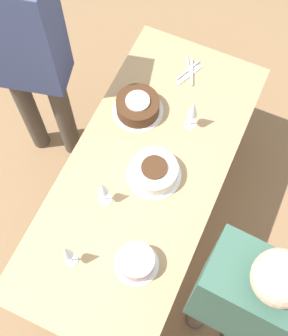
{
  "coord_description": "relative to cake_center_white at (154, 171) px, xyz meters",
  "views": [
    {
      "loc": [
        0.83,
        0.38,
        2.82
      ],
      "look_at": [
        0.0,
        0.0,
        0.8
      ],
      "focal_mm": 50.0,
      "sensor_mm": 36.0,
      "label": 1
    }
  ],
  "objects": [
    {
      "name": "person_watching",
      "position": [
        0.44,
        0.57,
        0.15
      ],
      "size": [
        0.24,
        0.41,
        1.56
      ],
      "rotation": [
        0.0,
        0.0,
        -1.63
      ],
      "color": "#4C4238",
      "rests_on": "ground_plane"
    },
    {
      "name": "wine_glass_far",
      "position": [
        0.21,
        -0.16,
        0.09
      ],
      "size": [
        0.07,
        0.07,
        0.2
      ],
      "color": "silver",
      "rests_on": "dining_table"
    },
    {
      "name": "cake_center_white",
      "position": [
        0.0,
        0.0,
        0.0
      ],
      "size": [
        0.27,
        0.27,
        0.1
      ],
      "color": "white",
      "rests_on": "dining_table"
    },
    {
      "name": "wine_glass_near",
      "position": [
        0.53,
        -0.17,
        0.1
      ],
      "size": [
        0.06,
        0.06,
        0.21
      ],
      "color": "silver",
      "rests_on": "dining_table"
    },
    {
      "name": "wine_glass_extra",
      "position": [
        -0.33,
        0.05,
        0.1
      ],
      "size": [
        0.06,
        0.06,
        0.21
      ],
      "color": "silver",
      "rests_on": "dining_table"
    },
    {
      "name": "person_cutting",
      "position": [
        -0.24,
        -0.81,
        0.2
      ],
      "size": [
        0.31,
        0.44,
        1.64
      ],
      "rotation": [
        0.0,
        0.0,
        1.81
      ],
      "color": "#4C4238",
      "rests_on": "ground_plane"
    },
    {
      "name": "fork_pile",
      "position": [
        -0.62,
        -0.07,
        -0.04
      ],
      "size": [
        0.19,
        0.11,
        0.01
      ],
      "color": "silver",
      "rests_on": "dining_table"
    },
    {
      "name": "cake_back_decorated",
      "position": [
        0.43,
        0.11,
        0.0
      ],
      "size": [
        0.2,
        0.2,
        0.09
      ],
      "color": "white",
      "rests_on": "dining_table"
    },
    {
      "name": "cake_front_chocolate",
      "position": [
        -0.29,
        -0.22,
        0.0
      ],
      "size": [
        0.26,
        0.26,
        0.1
      ],
      "color": "white",
      "rests_on": "dining_table"
    },
    {
      "name": "ground_plane",
      "position": [
        0.01,
        -0.05,
        -0.79
      ],
      "size": [
        12.0,
        12.0,
        0.0
      ],
      "primitive_type": "plane",
      "color": "#8E6B47"
    },
    {
      "name": "dining_table",
      "position": [
        0.01,
        -0.05,
        -0.16
      ],
      "size": [
        1.66,
        0.74,
        0.75
      ],
      "color": "tan",
      "rests_on": "ground_plane"
    }
  ]
}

